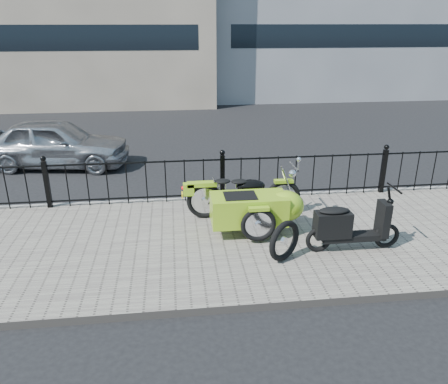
{
  "coord_description": "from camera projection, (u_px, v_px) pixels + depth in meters",
  "views": [
    {
      "loc": [
        -0.98,
        -7.16,
        3.61
      ],
      "look_at": [
        -0.13,
        -0.1,
        0.83
      ],
      "focal_mm": 35.0,
      "sensor_mm": 36.0,
      "label": 1
    }
  ],
  "objects": [
    {
      "name": "scooter",
      "position": [
        348.0,
        227.0,
        7.02
      ],
      "size": [
        1.58,
        0.46,
        1.07
      ],
      "color": "black",
      "rests_on": "sidewalk"
    },
    {
      "name": "sedan_car",
      "position": [
        56.0,
        143.0,
        11.43
      ],
      "size": [
        3.92,
        2.0,
        1.28
      ],
      "primitive_type": "imported",
      "rotation": [
        0.0,
        0.0,
        1.43
      ],
      "color": "#A2A4A9",
      "rests_on": "ground"
    },
    {
      "name": "motorcycle_sidecar",
      "position": [
        257.0,
        205.0,
        7.69
      ],
      "size": [
        2.28,
        1.48,
        0.98
      ],
      "color": "black",
      "rests_on": "sidewalk"
    },
    {
      "name": "spare_tire",
      "position": [
        284.0,
        241.0,
        6.74
      ],
      "size": [
        0.59,
        0.47,
        0.67
      ],
      "primitive_type": "torus",
      "rotation": [
        1.57,
        0.0,
        0.63
      ],
      "color": "black",
      "rests_on": "sidewalk"
    },
    {
      "name": "iron_fence",
      "position": [
        222.0,
        178.0,
        9.03
      ],
      "size": [
        14.11,
        0.11,
        1.08
      ],
      "color": "black",
      "rests_on": "sidewalk"
    },
    {
      "name": "ground",
      "position": [
        231.0,
        232.0,
        8.04
      ],
      "size": [
        120.0,
        120.0,
        0.0
      ],
      "primitive_type": "plane",
      "color": "black",
      "rests_on": "ground"
    },
    {
      "name": "curb",
      "position": [
        222.0,
        199.0,
        9.35
      ],
      "size": [
        30.0,
        0.1,
        0.12
      ],
      "primitive_type": "cube",
      "color": "gray",
      "rests_on": "ground"
    },
    {
      "name": "sidewalk",
      "position": [
        234.0,
        241.0,
        7.56
      ],
      "size": [
        30.0,
        3.8,
        0.12
      ],
      "primitive_type": "cube",
      "color": "#6A625A",
      "rests_on": "ground"
    }
  ]
}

